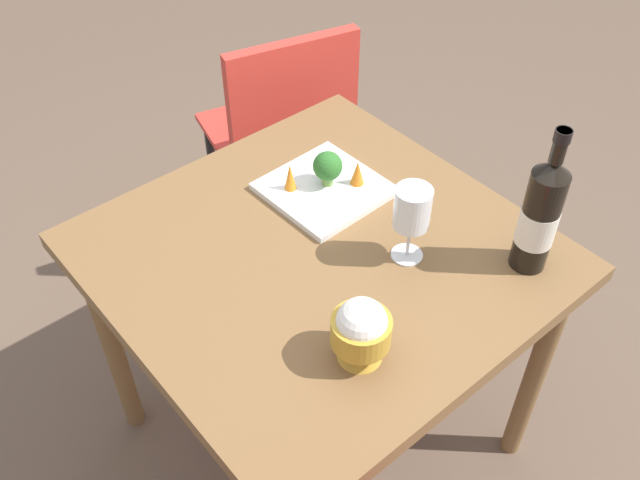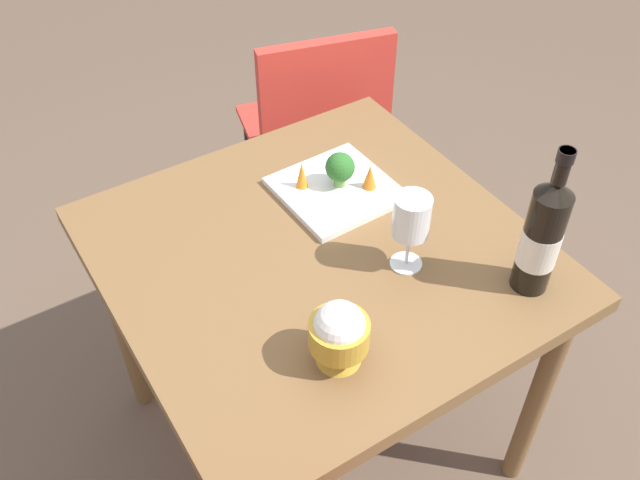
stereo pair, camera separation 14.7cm
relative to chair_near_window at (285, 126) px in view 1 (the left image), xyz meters
name	(u,v)px [view 1 (the left image)]	position (x,y,z in m)	size (l,w,h in m)	color
ground_plane	(320,432)	(0.40, 0.64, -0.53)	(8.00, 8.00, 0.00)	brown
dining_table	(320,278)	(0.40, 0.64, 0.11)	(0.87, 0.87, 0.73)	brown
chair_near_window	(285,126)	(0.00, 0.00, 0.00)	(0.49, 0.49, 0.85)	red
wine_bottle	(540,215)	(0.10, 0.95, 0.33)	(0.08, 0.08, 0.33)	black
wine_glass	(412,210)	(0.27, 0.77, 0.33)	(0.08, 0.08, 0.18)	white
rice_bowl	(361,330)	(0.53, 0.90, 0.27)	(0.11, 0.11, 0.14)	gold
serving_plate	(325,189)	(0.27, 0.50, 0.20)	(0.26, 0.26, 0.02)	white
broccoli_floret	(328,167)	(0.26, 0.50, 0.26)	(0.07, 0.07, 0.09)	#729E4C
carrot_garnish_left	(357,173)	(0.20, 0.54, 0.24)	(0.03, 0.03, 0.06)	orange
carrot_garnish_right	(290,177)	(0.33, 0.45, 0.25)	(0.03, 0.03, 0.07)	orange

